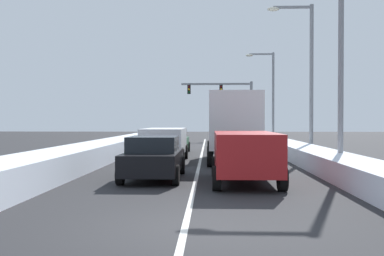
% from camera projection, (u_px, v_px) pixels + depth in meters
% --- Properties ---
extents(ground_plane, '(120.00, 120.00, 0.00)m').
position_uv_depth(ground_plane, '(201.00, 159.00, 24.23)').
color(ground_plane, '#28282B').
extents(lane_stripe_between_right_lane_and_center_lane, '(0.14, 43.10, 0.01)m').
position_uv_depth(lane_stripe_between_right_lane_and_center_lane, '(202.00, 153.00, 28.15)').
color(lane_stripe_between_right_lane_and_center_lane, silver).
rests_on(lane_stripe_between_right_lane_and_center_lane, ground).
extents(snow_bank_right_shoulder, '(1.74, 43.10, 0.76)m').
position_uv_depth(snow_bank_right_shoulder, '(287.00, 148.00, 27.94)').
color(snow_bank_right_shoulder, silver).
rests_on(snow_bank_right_shoulder, ground).
extents(snow_bank_left_shoulder, '(2.11, 43.10, 0.91)m').
position_uv_depth(snow_bank_left_shoulder, '(118.00, 146.00, 28.35)').
color(snow_bank_left_shoulder, silver).
rests_on(snow_bank_left_shoulder, ground).
extents(suv_red_right_lane_nearest, '(2.16, 4.90, 1.67)m').
position_uv_depth(suv_red_right_lane_nearest, '(245.00, 152.00, 14.77)').
color(suv_red_right_lane_nearest, maroon).
rests_on(suv_red_right_lane_nearest, ground).
extents(box_truck_right_lane_second, '(2.53, 7.20, 3.36)m').
position_uv_depth(box_truck_right_lane_second, '(233.00, 124.00, 22.38)').
color(box_truck_right_lane_second, '#B7BABF').
rests_on(box_truck_right_lane_second, ground).
extents(sedan_maroon_right_lane_third, '(2.00, 4.50, 1.51)m').
position_uv_depth(sedan_maroon_right_lane_third, '(230.00, 139.00, 30.87)').
color(sedan_maroon_right_lane_third, maroon).
rests_on(sedan_maroon_right_lane_third, ground).
extents(sedan_black_center_lane_nearest, '(2.00, 4.50, 1.51)m').
position_uv_depth(sedan_black_center_lane_nearest, '(154.00, 157.00, 15.80)').
color(sedan_black_center_lane_nearest, black).
rests_on(sedan_black_center_lane_nearest, ground).
extents(suv_white_center_lane_second, '(2.16, 4.90, 1.67)m').
position_uv_depth(suv_white_center_lane_second, '(165.00, 141.00, 22.54)').
color(suv_white_center_lane_second, silver).
rests_on(suv_white_center_lane_second, ground).
extents(sedan_green_center_lane_third, '(2.00, 4.50, 1.51)m').
position_uv_depth(sedan_green_center_lane_third, '(173.00, 141.00, 28.31)').
color(sedan_green_center_lane_third, '#1E5633').
rests_on(sedan_green_center_lane_third, ground).
extents(traffic_light_gantry, '(7.54, 0.47, 6.20)m').
position_uv_depth(traffic_light_gantry, '(229.00, 98.00, 47.54)').
color(traffic_light_gantry, slate).
rests_on(traffic_light_gantry, ground).
extents(street_lamp_right_near, '(2.66, 0.36, 8.88)m').
position_uv_depth(street_lamp_right_near, '(332.00, 41.00, 18.07)').
color(street_lamp_right_near, gray).
rests_on(street_lamp_right_near, ground).
extents(street_lamp_right_mid, '(2.66, 0.36, 8.75)m').
position_uv_depth(street_lamp_right_mid, '(306.00, 66.00, 25.87)').
color(street_lamp_right_mid, gray).
rests_on(street_lamp_right_mid, ground).
extents(street_lamp_right_far, '(2.66, 0.36, 8.37)m').
position_uv_depth(street_lamp_right_far, '(269.00, 89.00, 41.54)').
color(street_lamp_right_far, gray).
rests_on(street_lamp_right_far, ground).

